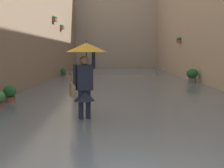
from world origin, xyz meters
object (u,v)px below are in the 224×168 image
at_px(potted_plant_mid_left, 192,76).
at_px(potted_plant_mid_right, 63,73).
at_px(potted_plant_far_right, 10,94).
at_px(person_wading, 85,65).

xyz_separation_m(potted_plant_mid_left, potted_plant_mid_right, (7.39, -4.32, -0.15)).
relative_size(potted_plant_far_right, potted_plant_mid_right, 1.00).
distance_m(person_wading, potted_plant_mid_left, 9.95).
xyz_separation_m(person_wading, potted_plant_far_right, (2.68, -2.59, -1.03)).
bearing_deg(potted_plant_far_right, potted_plant_mid_left, -141.01).
bearing_deg(potted_plant_mid_left, potted_plant_mid_right, -30.30).
height_order(potted_plant_mid_left, potted_plant_mid_right, potted_plant_mid_left).
distance_m(potted_plant_far_right, potted_plant_mid_right, 10.39).
height_order(person_wading, potted_plant_far_right, person_wading).
bearing_deg(potted_plant_mid_left, person_wading, 60.89).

